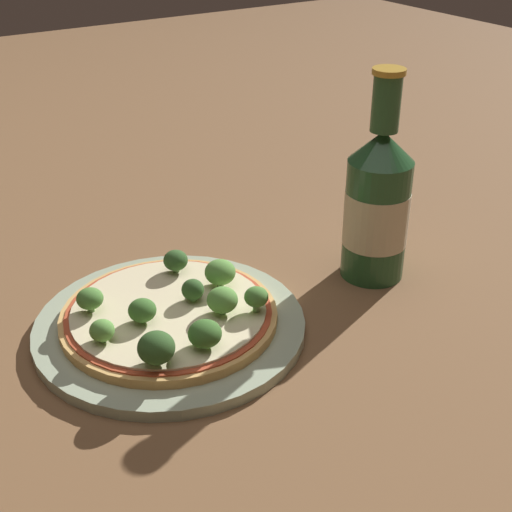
% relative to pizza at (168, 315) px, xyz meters
% --- Properties ---
extents(ground_plane, '(3.00, 3.00, 0.00)m').
position_rel_pizza_xyz_m(ground_plane, '(0.01, 0.00, -0.02)').
color(ground_plane, brown).
extents(plate, '(0.27, 0.27, 0.01)m').
position_rel_pizza_xyz_m(plate, '(0.00, -0.00, -0.01)').
color(plate, '#A3B293').
rests_on(plate, ground_plane).
extents(pizza, '(0.22, 0.22, 0.01)m').
position_rel_pizza_xyz_m(pizza, '(0.00, 0.00, 0.00)').
color(pizza, tan).
rests_on(pizza, plate).
extents(broccoli_floret_0, '(0.02, 0.02, 0.02)m').
position_rel_pizza_xyz_m(broccoli_floret_0, '(0.02, -0.07, 0.02)').
color(broccoli_floret_0, '#6B8E51').
rests_on(broccoli_floret_0, pizza).
extents(broccoli_floret_1, '(0.03, 0.03, 0.02)m').
position_rel_pizza_xyz_m(broccoli_floret_1, '(0.01, -0.03, 0.02)').
color(broccoli_floret_1, '#6B8E51').
rests_on(broccoli_floret_1, pizza).
extents(broccoli_floret_2, '(0.03, 0.03, 0.03)m').
position_rel_pizza_xyz_m(broccoli_floret_2, '(0.08, -0.00, 0.02)').
color(broccoli_floret_2, '#6B8E51').
rests_on(broccoli_floret_2, pizza).
extents(broccoli_floret_3, '(0.03, 0.03, 0.03)m').
position_rel_pizza_xyz_m(broccoli_floret_3, '(-0.06, 0.04, 0.02)').
color(broccoli_floret_3, '#6B8E51').
rests_on(broccoli_floret_3, pizza).
extents(broccoli_floret_4, '(0.02, 0.02, 0.02)m').
position_rel_pizza_xyz_m(broccoli_floret_4, '(-0.00, 0.03, 0.02)').
color(broccoli_floret_4, '#6B8E51').
rests_on(broccoli_floret_4, pizza).
extents(broccoli_floret_5, '(0.03, 0.03, 0.03)m').
position_rel_pizza_xyz_m(broccoli_floret_5, '(0.04, 0.04, 0.02)').
color(broccoli_floret_5, '#6B8E51').
rests_on(broccoli_floret_5, pizza).
extents(broccoli_floret_6, '(0.02, 0.02, 0.03)m').
position_rel_pizza_xyz_m(broccoli_floret_6, '(0.05, 0.07, 0.02)').
color(broccoli_floret_6, '#6B8E51').
rests_on(broccoli_floret_6, pizza).
extents(broccoli_floret_7, '(0.03, 0.03, 0.03)m').
position_rel_pizza_xyz_m(broccoli_floret_7, '(0.07, -0.05, 0.02)').
color(broccoli_floret_7, '#6B8E51').
rests_on(broccoli_floret_7, pizza).
extents(broccoli_floret_8, '(0.03, 0.03, 0.03)m').
position_rel_pizza_xyz_m(broccoli_floret_8, '(-0.01, 0.07, 0.02)').
color(broccoli_floret_8, '#6B8E51').
rests_on(broccoli_floret_8, pizza).
extents(broccoli_floret_9, '(0.03, 0.03, 0.02)m').
position_rel_pizza_xyz_m(broccoli_floret_9, '(-0.04, -0.06, 0.02)').
color(broccoli_floret_9, '#6B8E51').
rests_on(broccoli_floret_9, pizza).
extents(beer_bottle, '(0.07, 0.07, 0.24)m').
position_rel_pizza_xyz_m(beer_bottle, '(0.02, 0.25, 0.07)').
color(beer_bottle, '#234C28').
rests_on(beer_bottle, ground_plane).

